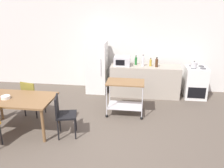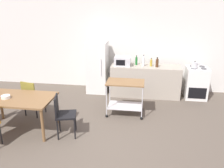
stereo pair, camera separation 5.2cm
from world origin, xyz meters
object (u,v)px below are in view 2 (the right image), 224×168
object	(u,v)px
kitchen_cart	(125,92)
bottle_soda	(136,61)
chair_black	(63,113)
chair_olive	(32,96)
fruit_bowl	(6,97)
kettle	(195,65)
stove_oven	(196,83)
bottle_soy_sauce	(157,63)
bottle_sparkling_water	(151,63)
dining_table	(18,101)
bottle_vinegar	(143,62)
microwave	(123,61)
refrigerator	(97,67)

from	to	relation	value
kitchen_cart	bottle_soda	bearing A→B (deg)	82.40
chair_black	kitchen_cart	world-z (taller)	chair_black
kitchen_cart	bottle_soda	size ratio (longest dim) A/B	3.27
chair_olive	fruit_bowl	bearing A→B (deg)	88.87
kettle	kitchen_cart	bearing A→B (deg)	-145.24
stove_oven	fruit_bowl	world-z (taller)	stove_oven
fruit_bowl	bottle_soy_sauce	bearing A→B (deg)	36.80
kitchen_cart	chair_black	bearing A→B (deg)	-135.02
bottle_soda	bottle_sparkling_water	world-z (taller)	bottle_soda
fruit_bowl	chair_olive	bearing A→B (deg)	75.64
dining_table	bottle_sparkling_water	world-z (taller)	bottle_sparkling_water
bottle_vinegar	bottle_soy_sauce	distance (m)	0.39
chair_olive	bottle_soda	xyz separation A→B (m)	(2.40, 1.80, 0.50)
chair_olive	fruit_bowl	size ratio (longest dim) A/B	4.81
chair_olive	microwave	xyz separation A→B (m)	(2.01, 1.65, 0.51)
dining_table	stove_oven	xyz separation A→B (m)	(4.10, 2.41, -0.22)
stove_oven	fruit_bowl	bearing A→B (deg)	-150.19
microwave	bottle_soda	size ratio (longest dim) A/B	1.65
refrigerator	bottle_soy_sauce	xyz separation A→B (m)	(1.76, -0.18, 0.24)
fruit_bowl	chair_black	bearing A→B (deg)	-1.84
bottle_sparkling_water	kitchen_cart	bearing A→B (deg)	-114.84
fruit_bowl	refrigerator	bearing A→B (deg)	60.92
bottle_sparkling_water	kettle	xyz separation A→B (m)	(1.19, -0.07, 0.00)
microwave	bottle_sparkling_water	bearing A→B (deg)	3.94
dining_table	bottle_vinegar	bearing A→B (deg)	42.31
dining_table	microwave	bearing A→B (deg)	49.54
bottle_soy_sauce	kettle	xyz separation A→B (m)	(1.02, -0.00, -0.02)
stove_oven	bottle_sparkling_water	xyz separation A→B (m)	(-1.31, -0.03, 0.55)
microwave	kitchen_cart	bearing A→B (deg)	-80.89
chair_olive	kitchen_cart	bearing A→B (deg)	-156.78
chair_black	kettle	world-z (taller)	kettle
chair_black	bottle_soy_sauce	world-z (taller)	bottle_soy_sauce
bottle_sparkling_water	dining_table	bearing A→B (deg)	-139.59
kitchen_cart	bottle_vinegar	distance (m)	1.42
bottle_sparkling_water	bottle_vinegar	bearing A→B (deg)	-170.86
chair_olive	bottle_sparkling_water	distance (m)	3.34
bottle_vinegar	chair_black	bearing A→B (deg)	-122.46
bottle_vinegar	bottle_sparkling_water	world-z (taller)	bottle_vinegar
kettle	bottle_vinegar	bearing A→B (deg)	178.48
dining_table	bottle_sparkling_water	distance (m)	3.69
chair_black	bottle_vinegar	world-z (taller)	bottle_vinegar
dining_table	microwave	xyz separation A→B (m)	(1.98, 2.32, 0.36)
kitchen_cart	bottle_sparkling_water	distance (m)	1.52
bottle_soda	fruit_bowl	xyz separation A→B (m)	(-2.59, -2.54, -0.24)
chair_black	bottle_vinegar	xyz separation A→B (m)	(1.56, 2.45, 0.52)
chair_olive	chair_black	size ratio (longest dim) A/B	1.00
microwave	chair_olive	bearing A→B (deg)	-140.57
dining_table	chair_black	size ratio (longest dim) A/B	1.69
stove_oven	microwave	xyz separation A→B (m)	(-2.12, -0.08, 0.58)
bottle_vinegar	bottle_soy_sauce	size ratio (longest dim) A/B	1.17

